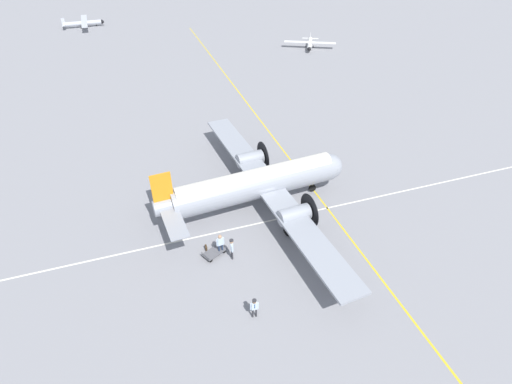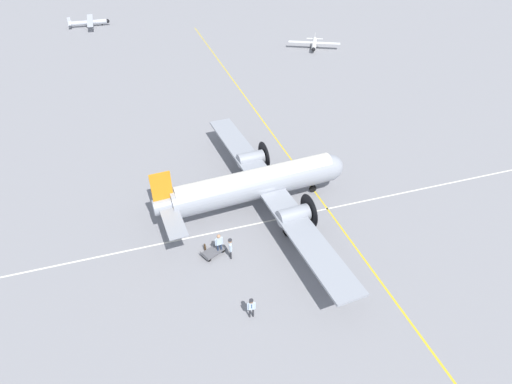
{
  "view_description": "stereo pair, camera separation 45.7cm",
  "coord_description": "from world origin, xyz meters",
  "px_view_note": "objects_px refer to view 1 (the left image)",
  "views": [
    {
      "loc": [
        25.89,
        -8.71,
        21.86
      ],
      "look_at": [
        0.0,
        0.0,
        1.55
      ],
      "focal_mm": 28.0,
      "sensor_mm": 36.0,
      "label": 1
    },
    {
      "loc": [
        26.04,
        -8.28,
        21.86
      ],
      "look_at": [
        0.0,
        0.0,
        1.55
      ],
      "focal_mm": 28.0,
      "sensor_mm": 36.0,
      "label": 2
    }
  ],
  "objects_px": {
    "crew_foreground": "(254,306)",
    "light_aircraft_distant": "(310,44)",
    "airliner_main": "(260,183)",
    "ramp_agent": "(220,242)",
    "passenger_boarding": "(232,247)",
    "light_aircraft_taxiing": "(84,23)",
    "suitcase_near_door": "(206,248)",
    "traffic_cone": "(332,279)",
    "baggage_cart": "(214,252)"
  },
  "relations": [
    {
      "from": "traffic_cone",
      "to": "light_aircraft_distant",
      "type": "bearing_deg",
      "value": 156.93
    },
    {
      "from": "light_aircraft_distant",
      "to": "light_aircraft_taxiing",
      "type": "xyz_separation_m",
      "value": [
        -27.81,
        -38.22,
        0.08
      ]
    },
    {
      "from": "crew_foreground",
      "to": "light_aircraft_taxiing",
      "type": "xyz_separation_m",
      "value": [
        -78.46,
        -10.98,
        -0.19
      ]
    },
    {
      "from": "ramp_agent",
      "to": "suitcase_near_door",
      "type": "bearing_deg",
      "value": 141.25
    },
    {
      "from": "traffic_cone",
      "to": "baggage_cart",
      "type": "bearing_deg",
      "value": -125.7
    },
    {
      "from": "light_aircraft_distant",
      "to": "ramp_agent",
      "type": "bearing_deg",
      "value": -5.65
    },
    {
      "from": "passenger_boarding",
      "to": "light_aircraft_taxiing",
      "type": "relative_size",
      "value": 0.17
    },
    {
      "from": "baggage_cart",
      "to": "traffic_cone",
      "type": "xyz_separation_m",
      "value": [
        5.2,
        7.23,
        -0.04
      ]
    },
    {
      "from": "airliner_main",
      "to": "suitcase_near_door",
      "type": "relative_size",
      "value": 50.23
    },
    {
      "from": "baggage_cart",
      "to": "airliner_main",
      "type": "bearing_deg",
      "value": 14.53
    },
    {
      "from": "light_aircraft_taxiing",
      "to": "airliner_main",
      "type": "bearing_deg",
      "value": -78.9
    },
    {
      "from": "ramp_agent",
      "to": "suitcase_near_door",
      "type": "xyz_separation_m",
      "value": [
        -0.64,
        -1.0,
        -0.89
      ]
    },
    {
      "from": "light_aircraft_taxiing",
      "to": "light_aircraft_distant",
      "type": "bearing_deg",
      "value": -37.53
    },
    {
      "from": "passenger_boarding",
      "to": "suitcase_near_door",
      "type": "bearing_deg",
      "value": 58.83
    },
    {
      "from": "baggage_cart",
      "to": "light_aircraft_distant",
      "type": "xyz_separation_m",
      "value": [
        -44.44,
        28.38,
        0.5
      ]
    },
    {
      "from": "crew_foreground",
      "to": "traffic_cone",
      "type": "bearing_deg",
      "value": -163.72
    },
    {
      "from": "crew_foreground",
      "to": "suitcase_near_door",
      "type": "bearing_deg",
      "value": -70.03
    },
    {
      "from": "suitcase_near_door",
      "to": "baggage_cart",
      "type": "xyz_separation_m",
      "value": [
        0.65,
        0.47,
        0.03
      ]
    },
    {
      "from": "airliner_main",
      "to": "ramp_agent",
      "type": "height_order",
      "value": "airliner_main"
    },
    {
      "from": "passenger_boarding",
      "to": "light_aircraft_taxiing",
      "type": "xyz_separation_m",
      "value": [
        -72.98,
        -11.05,
        -0.3
      ]
    },
    {
      "from": "airliner_main",
      "to": "passenger_boarding",
      "type": "bearing_deg",
      "value": -131.95
    },
    {
      "from": "passenger_boarding",
      "to": "airliner_main",
      "type": "bearing_deg",
      "value": -28.77
    },
    {
      "from": "suitcase_near_door",
      "to": "light_aircraft_distant",
      "type": "distance_m",
      "value": 52.44
    },
    {
      "from": "passenger_boarding",
      "to": "ramp_agent",
      "type": "relative_size",
      "value": 0.99
    },
    {
      "from": "suitcase_near_door",
      "to": "traffic_cone",
      "type": "bearing_deg",
      "value": 52.77
    },
    {
      "from": "passenger_boarding",
      "to": "baggage_cart",
      "type": "distance_m",
      "value": 1.66
    },
    {
      "from": "crew_foreground",
      "to": "light_aircraft_distant",
      "type": "relative_size",
      "value": 0.19
    },
    {
      "from": "light_aircraft_distant",
      "to": "traffic_cone",
      "type": "bearing_deg",
      "value": 3.35
    },
    {
      "from": "light_aircraft_distant",
      "to": "traffic_cone",
      "type": "height_order",
      "value": "light_aircraft_distant"
    },
    {
      "from": "ramp_agent",
      "to": "light_aircraft_taxiing",
      "type": "bearing_deg",
      "value": 92.15
    },
    {
      "from": "crew_foreground",
      "to": "baggage_cart",
      "type": "bearing_deg",
      "value": -72.82
    },
    {
      "from": "ramp_agent",
      "to": "light_aircraft_taxiing",
      "type": "distance_m",
      "value": 72.98
    },
    {
      "from": "light_aircraft_distant",
      "to": "light_aircraft_taxiing",
      "type": "distance_m",
      "value": 47.26
    },
    {
      "from": "airliner_main",
      "to": "crew_foreground",
      "type": "xyz_separation_m",
      "value": [
        10.83,
        -4.13,
        -1.38
      ]
    },
    {
      "from": "suitcase_near_door",
      "to": "baggage_cart",
      "type": "height_order",
      "value": "baggage_cart"
    },
    {
      "from": "airliner_main",
      "to": "crew_foreground",
      "type": "height_order",
      "value": "airliner_main"
    },
    {
      "from": "passenger_boarding",
      "to": "light_aircraft_distant",
      "type": "height_order",
      "value": "passenger_boarding"
    },
    {
      "from": "ramp_agent",
      "to": "light_aircraft_distant",
      "type": "height_order",
      "value": "ramp_agent"
    },
    {
      "from": "passenger_boarding",
      "to": "light_aircraft_distant",
      "type": "distance_m",
      "value": 52.72
    },
    {
      "from": "passenger_boarding",
      "to": "baggage_cart",
      "type": "relative_size",
      "value": 0.91
    },
    {
      "from": "crew_foreground",
      "to": "light_aircraft_taxiing",
      "type": "relative_size",
      "value": 0.15
    },
    {
      "from": "ramp_agent",
      "to": "baggage_cart",
      "type": "distance_m",
      "value": 1.01
    },
    {
      "from": "ramp_agent",
      "to": "light_aircraft_distant",
      "type": "bearing_deg",
      "value": 51.9
    },
    {
      "from": "airliner_main",
      "to": "suitcase_near_door",
      "type": "distance_m",
      "value": 7.3
    },
    {
      "from": "airliner_main",
      "to": "baggage_cart",
      "type": "xyz_separation_m",
      "value": [
        4.62,
        -5.27,
        -2.15
      ]
    },
    {
      "from": "airliner_main",
      "to": "baggage_cart",
      "type": "distance_m",
      "value": 7.33
    },
    {
      "from": "passenger_boarding",
      "to": "suitcase_near_door",
      "type": "distance_m",
      "value": 2.35
    },
    {
      "from": "airliner_main",
      "to": "light_aircraft_distant",
      "type": "bearing_deg",
      "value": 55.15
    },
    {
      "from": "suitcase_near_door",
      "to": "traffic_cone",
      "type": "relative_size",
      "value": 1.04
    },
    {
      "from": "airliner_main",
      "to": "light_aircraft_taxiing",
      "type": "xyz_separation_m",
      "value": [
        -67.63,
        -15.11,
        -1.56
      ]
    }
  ]
}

